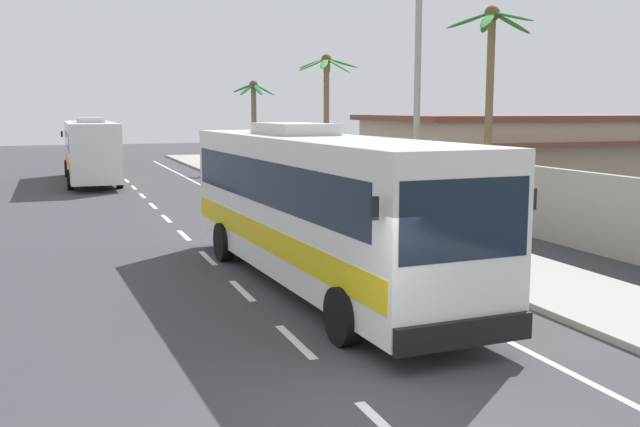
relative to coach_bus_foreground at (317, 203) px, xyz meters
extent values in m
plane|color=#3A3A3F|center=(-1.78, -7.12, -1.96)|extent=(160.00, 160.00, 0.00)
cube|color=#999993|center=(5.02, 2.88, -1.89)|extent=(3.20, 90.00, 0.14)
cube|color=white|center=(-1.78, -3.81, -1.95)|extent=(0.16, 2.00, 0.01)
cube|color=white|center=(-1.78, 0.08, -1.95)|extent=(0.16, 2.00, 0.01)
cube|color=white|center=(-1.78, 3.97, -1.95)|extent=(0.16, 2.00, 0.01)
cube|color=white|center=(-1.78, 7.85, -1.95)|extent=(0.16, 2.00, 0.01)
cube|color=white|center=(-1.78, 11.74, -1.95)|extent=(0.16, 2.00, 0.01)
cube|color=white|center=(-1.78, 15.62, -1.95)|extent=(0.16, 2.00, 0.01)
cube|color=white|center=(-1.78, 19.51, -1.95)|extent=(0.16, 2.00, 0.01)
cube|color=white|center=(-1.78, 23.39, -1.95)|extent=(0.16, 2.00, 0.01)
cube|color=white|center=(-1.78, 27.28, -1.95)|extent=(0.16, 2.00, 0.01)
cube|color=white|center=(-1.78, 31.16, -1.95)|extent=(0.16, 2.00, 0.01)
cube|color=white|center=(-1.78, 35.05, -1.95)|extent=(0.16, 2.00, 0.01)
cube|color=white|center=(-1.78, 38.93, -1.95)|extent=(0.16, 2.00, 0.01)
cube|color=white|center=(-1.78, 42.82, -1.95)|extent=(0.16, 2.00, 0.01)
cube|color=white|center=(1.78, 7.88, -1.95)|extent=(0.14, 70.00, 0.01)
cube|color=#9E998E|center=(8.82, 6.88, -0.81)|extent=(0.24, 60.00, 2.30)
cube|color=silver|center=(0.00, -0.03, -0.02)|extent=(3.15, 12.07, 3.09)
cube|color=#192333|center=(-0.01, 0.17, 0.52)|extent=(3.13, 11.12, 0.99)
cube|color=#192333|center=(0.29, -5.96, 0.44)|extent=(2.37, 0.21, 1.30)
cube|color=yellow|center=(0.00, -0.03, -0.72)|extent=(3.17, 11.83, 0.56)
cube|color=black|center=(0.29, -6.05, -1.37)|extent=(2.53, 0.28, 0.44)
cube|color=#B7B7B7|center=(-0.07, 1.47, 1.66)|extent=(1.54, 2.70, 0.28)
cube|color=black|center=(1.74, -5.68, 0.67)|extent=(0.12, 0.09, 0.36)
cube|color=black|center=(-1.19, -5.82, 0.67)|extent=(0.12, 0.09, 0.36)
cylinder|color=black|center=(1.46, -4.15, -1.44)|extent=(0.37, 1.05, 1.04)
cylinder|color=black|center=(-1.06, -4.27, -1.44)|extent=(0.37, 1.05, 1.04)
cylinder|color=black|center=(1.09, 3.62, -1.44)|extent=(0.37, 1.05, 1.04)
cylinder|color=black|center=(-1.43, 3.50, -1.44)|extent=(0.37, 1.05, 1.04)
cube|color=white|center=(-3.71, 26.86, -0.07)|extent=(2.49, 11.60, 2.99)
cube|color=#192333|center=(-3.71, 26.66, 0.45)|extent=(2.52, 10.67, 0.96)
cube|color=#192333|center=(-3.70, 32.62, 0.38)|extent=(2.28, 0.10, 1.25)
cube|color=orange|center=(-3.71, 26.86, -0.74)|extent=(2.53, 11.37, 0.54)
cube|color=black|center=(-3.70, 32.71, -1.37)|extent=(2.43, 0.16, 0.44)
cube|color=#B7B7B7|center=(-3.71, 25.41, 1.56)|extent=(1.37, 2.55, 0.28)
cube|color=black|center=(-5.12, 32.41, 0.60)|extent=(0.12, 0.08, 0.36)
cube|color=black|center=(-2.28, 32.41, 0.60)|extent=(0.12, 0.08, 0.36)
cylinder|color=black|center=(-4.92, 30.92, -1.44)|extent=(0.32, 1.04, 1.04)
cylinder|color=black|center=(-2.49, 30.92, -1.44)|extent=(0.32, 1.04, 1.04)
cylinder|color=black|center=(-4.93, 23.38, -1.44)|extent=(0.32, 1.04, 1.04)
cylinder|color=black|center=(-2.50, 23.38, -1.44)|extent=(0.32, 1.04, 1.04)
cylinder|color=black|center=(2.38, 7.28, -1.66)|extent=(0.14, 0.61, 0.60)
cylinder|color=black|center=(2.29, 8.64, -1.66)|extent=(0.16, 0.61, 0.60)
cube|color=#1E7F38|center=(2.33, 7.91, -1.44)|extent=(0.31, 1.11, 0.36)
cube|color=black|center=(2.31, 8.21, -1.24)|extent=(0.28, 0.61, 0.12)
cylinder|color=gray|center=(2.37, 7.40, -1.36)|extent=(0.08, 0.32, 0.67)
cylinder|color=black|center=(2.36, 7.50, -0.92)|extent=(0.56, 0.08, 0.04)
sphere|color=#EAEACC|center=(2.37, 7.38, -1.06)|extent=(0.14, 0.14, 0.14)
cylinder|color=#2D7A47|center=(2.32, 8.16, -0.93)|extent=(0.32, 0.32, 0.62)
sphere|color=white|center=(2.32, 8.16, -0.49)|extent=(0.26, 0.26, 0.26)
cylinder|color=#2D7A47|center=(4.60, 13.96, -1.42)|extent=(0.28, 0.28, 0.79)
cylinder|color=navy|center=(4.60, 13.96, -0.71)|extent=(0.36, 0.36, 0.63)
sphere|color=tan|center=(4.60, 13.96, -0.30)|extent=(0.22, 0.22, 0.22)
cylinder|color=#9E9E99|center=(6.88, 8.25, 3.26)|extent=(0.24, 0.24, 10.43)
cylinder|color=brown|center=(9.21, 7.10, 1.75)|extent=(0.28, 0.28, 7.41)
ellipsoid|color=#337F33|center=(9.96, 7.02, 5.19)|extent=(1.60, 0.53, 0.82)
ellipsoid|color=#337F33|center=(9.49, 7.85, 5.28)|extent=(0.92, 1.65, 0.66)
ellipsoid|color=#337F33|center=(8.57, 7.59, 5.29)|extent=(1.52, 1.28, 0.63)
ellipsoid|color=#337F33|center=(8.66, 6.56, 5.20)|extent=(1.38, 1.37, 0.81)
ellipsoid|color=#337F33|center=(9.56, 6.37, 5.33)|extent=(1.04, 1.65, 0.55)
sphere|color=brown|center=(9.21, 7.10, 5.50)|extent=(0.56, 0.56, 0.56)
cylinder|color=brown|center=(8.30, 21.39, 1.38)|extent=(0.31, 0.31, 6.68)
ellipsoid|color=#3D893D|center=(9.18, 21.30, 4.59)|extent=(1.82, 0.55, 0.58)
ellipsoid|color=#3D893D|center=(8.63, 22.15, 4.44)|extent=(0.99, 1.70, 0.88)
ellipsoid|color=#3D893D|center=(7.78, 22.10, 4.59)|extent=(1.35, 1.65, 0.58)
ellipsoid|color=#3D893D|center=(7.47, 21.25, 4.48)|extent=(1.77, 0.66, 0.79)
ellipsoid|color=#3D893D|center=(7.90, 20.64, 4.50)|extent=(1.15, 1.71, 0.75)
ellipsoid|color=#3D893D|center=(8.71, 20.68, 4.42)|extent=(1.14, 1.65, 0.90)
sphere|color=brown|center=(8.30, 21.39, 4.77)|extent=(0.56, 0.56, 0.56)
cylinder|color=brown|center=(6.91, 31.30, 0.86)|extent=(0.34, 0.34, 5.63)
ellipsoid|color=#28702D|center=(7.60, 31.18, 3.41)|extent=(1.49, 0.61, 0.85)
ellipsoid|color=#28702D|center=(7.13, 32.02, 3.54)|extent=(0.78, 1.58, 0.58)
ellipsoid|color=#28702D|center=(6.32, 31.75, 3.51)|extent=(1.43, 1.21, 0.66)
ellipsoid|color=#28702D|center=(6.35, 30.88, 3.40)|extent=(1.38, 1.15, 0.86)
ellipsoid|color=#28702D|center=(7.01, 30.61, 3.41)|extent=(0.56, 1.48, 0.85)
sphere|color=brown|center=(6.91, 31.30, 3.73)|extent=(0.56, 0.56, 0.56)
cube|color=tan|center=(14.94, 12.88, -0.16)|extent=(13.38, 7.70, 3.59)
cube|color=brown|center=(14.94, 12.88, 1.75)|extent=(14.18, 8.16, 0.24)
cube|color=brown|center=(14.94, 8.68, 0.73)|extent=(9.36, 0.80, 0.10)
camera|label=1|loc=(-5.66, -15.65, 2.15)|focal=40.76mm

